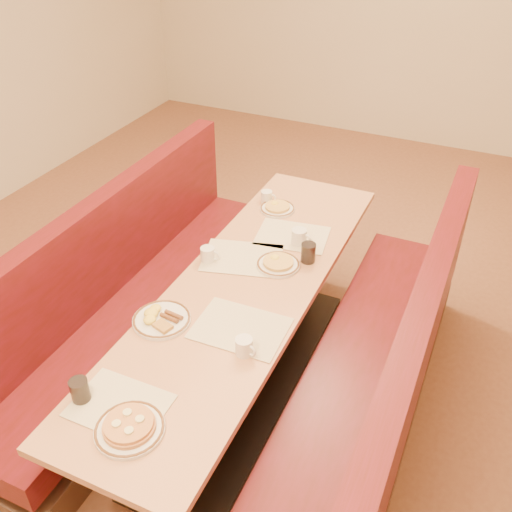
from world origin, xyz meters
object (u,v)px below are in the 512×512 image
at_px(booth_left, 135,306).
at_px(coffee_mug_d, 267,197).
at_px(coffee_mug_b, 208,254).
at_px(coffee_mug_c, 300,237).
at_px(soda_tumbler_near, 80,390).
at_px(diner_table, 246,339).
at_px(coffee_mug_a, 244,346).
at_px(soda_tumbler_mid, 308,253).
at_px(booth_right, 375,382).
at_px(pancake_plate, 129,427).
at_px(eggs_plate, 161,319).

xyz_separation_m(booth_left, coffee_mug_d, (0.49, 0.85, 0.43)).
xyz_separation_m(coffee_mug_b, coffee_mug_d, (0.03, 0.73, -0.00)).
xyz_separation_m(coffee_mug_c, soda_tumbler_near, (-0.40, -1.44, 0.00)).
height_order(diner_table, coffee_mug_b, coffee_mug_b).
bearing_deg(coffee_mug_b, coffee_mug_a, -54.25).
bearing_deg(diner_table, coffee_mug_a, -64.89).
height_order(diner_table, soda_tumbler_mid, soda_tumbler_mid).
bearing_deg(booth_right, diner_table, 180.00).
xyz_separation_m(coffee_mug_d, soda_tumbler_near, (-0.03, -1.80, 0.01)).
height_order(coffee_mug_a, coffee_mug_d, coffee_mug_a).
relative_size(diner_table, coffee_mug_a, 22.86).
distance_m(booth_left, soda_tumbler_near, 1.15).
xyz_separation_m(coffee_mug_a, coffee_mug_b, (-0.49, 0.56, -0.00)).
bearing_deg(soda_tumbler_mid, coffee_mug_a, -90.65).
bearing_deg(coffee_mug_b, diner_table, -27.93).
xyz_separation_m(pancake_plate, eggs_plate, (-0.23, 0.59, -0.00)).
relative_size(diner_table, coffee_mug_d, 24.62).
distance_m(booth_left, booth_right, 1.46).
height_order(coffee_mug_c, soda_tumbler_near, soda_tumbler_near).
distance_m(diner_table, pancake_plate, 1.08).
bearing_deg(coffee_mug_a, eggs_plate, -166.00).
bearing_deg(coffee_mug_b, eggs_plate, -91.63).
bearing_deg(diner_table, coffee_mug_d, 106.25).
xyz_separation_m(diner_table, booth_right, (0.73, 0.00, -0.01)).
bearing_deg(eggs_plate, diner_table, 59.56).
bearing_deg(coffee_mug_d, booth_right, -43.31).
distance_m(coffee_mug_a, soda_tumbler_near, 0.71).
height_order(booth_right, soda_tumbler_mid, booth_right).
bearing_deg(coffee_mug_a, soda_tumbler_mid, 107.04).
xyz_separation_m(pancake_plate, soda_tumbler_near, (-0.27, 0.05, 0.03)).
xyz_separation_m(coffee_mug_b, coffee_mug_c, (0.39, 0.36, 0.00)).
relative_size(booth_right, soda_tumbler_mid, 22.66).
relative_size(pancake_plate, soda_tumbler_near, 2.58).
relative_size(diner_table, soda_tumbler_mid, 22.66).
height_order(eggs_plate, soda_tumbler_near, soda_tumbler_near).
relative_size(booth_right, coffee_mug_d, 24.62).
bearing_deg(coffee_mug_d, coffee_mug_c, -47.91).
bearing_deg(booth_left, pancake_plate, -54.40).
distance_m(coffee_mug_a, soda_tumbler_mid, 0.79).
xyz_separation_m(coffee_mug_a, coffee_mug_d, (-0.46, 1.29, -0.00)).
xyz_separation_m(booth_right, coffee_mug_a, (-0.52, -0.45, 0.43)).
relative_size(eggs_plate, coffee_mug_a, 2.53).
bearing_deg(soda_tumbler_mid, booth_right, -33.46).
bearing_deg(soda_tumbler_mid, coffee_mug_d, 132.55).
height_order(booth_left, booth_right, same).
bearing_deg(soda_tumbler_near, booth_left, 115.32).
relative_size(booth_left, soda_tumbler_near, 23.70).
distance_m(coffee_mug_d, soda_tumbler_mid, 0.69).
bearing_deg(coffee_mug_c, booth_left, -142.18).
relative_size(diner_table, coffee_mug_c, 20.43).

